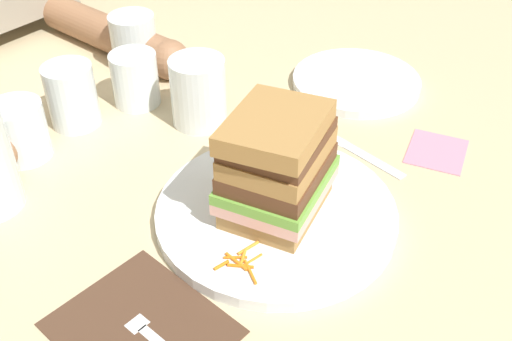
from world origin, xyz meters
TOP-DOWN VIEW (x-y plane):
  - ground_plane at (0.00, 0.00)m, footprint 3.00×3.00m
  - main_plate at (-0.01, -0.01)m, footprint 0.28×0.28m
  - sandwich at (-0.01, -0.01)m, footprint 0.15×0.13m
  - carrot_shred_0 at (-0.09, -0.04)m, footprint 0.03×0.01m
  - carrot_shred_1 at (-0.10, -0.04)m, footprint 0.02×0.03m
  - carrot_shred_2 at (-0.10, -0.05)m, footprint 0.02×0.03m
  - carrot_shred_3 at (-0.08, -0.03)m, footprint 0.03×0.01m
  - carrot_shred_4 at (-0.09, -0.03)m, footprint 0.02×0.01m
  - carrot_shred_5 at (-0.10, -0.03)m, footprint 0.01×0.03m
  - carrot_shred_6 at (-0.12, -0.02)m, footprint 0.02×0.01m
  - carrot_shred_7 at (-0.10, -0.03)m, footprint 0.02×0.02m
  - carrot_shred_8 at (0.07, 0.02)m, footprint 0.01×0.03m
  - carrot_shred_9 at (0.08, 0.01)m, footprint 0.02×0.02m
  - carrot_shred_10 at (0.10, 0.02)m, footprint 0.02×0.03m
  - carrot_shred_11 at (0.07, 0.01)m, footprint 0.03×0.01m
  - carrot_shred_12 at (0.07, 0.03)m, footprint 0.01×0.02m
  - carrot_shred_13 at (0.08, 0.03)m, footprint 0.01×0.02m
  - carrot_shred_14 at (0.09, 0.00)m, footprint 0.00×0.02m
  - carrot_shred_15 at (0.09, -0.01)m, footprint 0.01×0.02m
  - napkin_dark at (-0.22, -0.01)m, footprint 0.14×0.17m
  - fork at (-0.22, -0.03)m, footprint 0.02×0.17m
  - knife at (0.16, 0.00)m, footprint 0.04×0.20m
  - juice_glass at (0.08, 0.20)m, footprint 0.08×0.08m
  - empty_tumbler_0 at (-0.03, 0.33)m, footprint 0.07×0.07m
  - empty_tumbler_1 at (0.06, 0.30)m, footprint 0.07×0.07m
  - empty_tumbler_2 at (-0.12, 0.32)m, footprint 0.07×0.07m
  - empty_tumbler_3 at (0.14, 0.39)m, footprint 0.07×0.07m
  - side_plate at (0.31, 0.08)m, footprint 0.20×0.20m
  - napkin_pink at (0.23, -0.10)m, footprint 0.10×0.09m

SIDE VIEW (x-z plane):
  - ground_plane at x=0.00m, z-range 0.00..0.00m
  - napkin_pink at x=0.23m, z-range 0.00..0.00m
  - napkin_dark at x=-0.22m, z-range 0.00..0.00m
  - knife at x=0.16m, z-range 0.00..0.00m
  - fork at x=-0.22m, z-range 0.00..0.01m
  - side_plate at x=0.31m, z-range 0.00..0.01m
  - main_plate at x=-0.01m, z-range 0.00..0.02m
  - carrot_shred_0 at x=-0.09m, z-range 0.02..0.02m
  - carrot_shred_9 at x=0.08m, z-range 0.02..0.02m
  - carrot_shred_7 at x=-0.10m, z-range 0.02..0.02m
  - carrot_shred_8 at x=0.07m, z-range 0.02..0.02m
  - carrot_shred_14 at x=0.09m, z-range 0.02..0.02m
  - carrot_shred_15 at x=0.09m, z-range 0.02..0.02m
  - carrot_shred_12 at x=0.07m, z-range 0.02..0.02m
  - carrot_shred_11 at x=0.07m, z-range 0.02..0.02m
  - carrot_shred_2 at x=-0.10m, z-range 0.02..0.02m
  - carrot_shred_1 at x=-0.10m, z-range 0.02..0.02m
  - carrot_shred_3 at x=-0.08m, z-range 0.02..0.02m
  - carrot_shred_13 at x=0.08m, z-range 0.02..0.02m
  - carrot_shred_5 at x=-0.10m, z-range 0.02..0.02m
  - carrot_shred_4 at x=-0.09m, z-range 0.02..0.02m
  - carrot_shred_6 at x=-0.12m, z-range 0.02..0.02m
  - carrot_shred_10 at x=0.10m, z-range 0.02..0.02m
  - empty_tumbler_2 at x=-0.12m, z-range 0.00..0.08m
  - empty_tumbler_1 at x=0.06m, z-range 0.00..0.08m
  - juice_glass at x=0.08m, z-range -0.01..0.09m
  - empty_tumbler_3 at x=0.14m, z-range 0.00..0.09m
  - empty_tumbler_0 at x=-0.03m, z-range 0.00..0.09m
  - sandwich at x=-0.01m, z-range 0.01..0.14m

